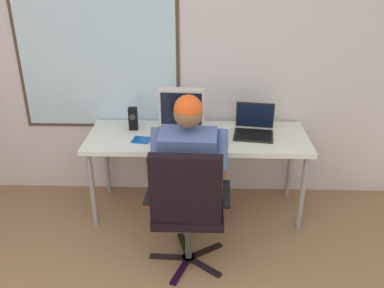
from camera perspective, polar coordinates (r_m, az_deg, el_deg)
The scene contains 9 objects.
wall_rear at distance 3.62m, azimuth -4.26°, elevation 12.66°, with size 4.60×0.08×2.68m.
desk at distance 3.45m, azimuth 0.75°, elevation 0.40°, with size 1.82×0.65×0.72m.
office_chair at distance 2.82m, azimuth -0.66°, elevation -8.09°, with size 0.59×0.58×0.99m.
person_seated at distance 3.00m, azimuth -0.28°, elevation -3.60°, with size 0.54×0.81×1.28m.
crt_monitor at distance 3.38m, azimuth -1.41°, elevation 4.71°, with size 0.37×0.25×0.39m.
laptop at distance 3.48m, azimuth 8.52°, elevation 2.47°, with size 0.36×0.34×0.25m.
wine_glass at distance 3.25m, azimuth 4.69°, elevation 1.65°, with size 0.08×0.08×0.14m.
desk_speaker at distance 3.55m, azimuth -8.09°, elevation 3.47°, with size 0.07×0.07×0.19m.
cd_case at distance 3.36m, azimuth -6.93°, elevation 0.56°, with size 0.16×0.14×0.01m.
Camera 1 is at (0.33, -1.01, 2.11)m, focal length 38.82 mm.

